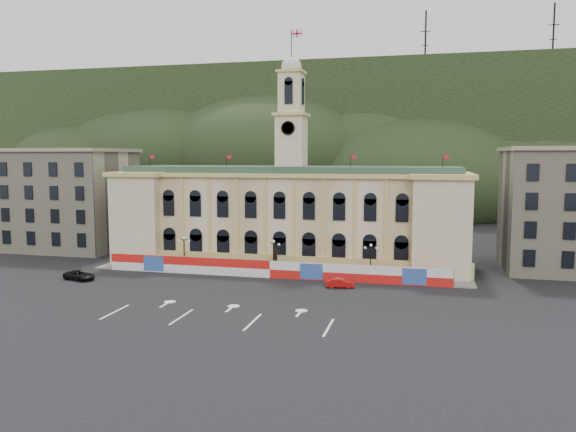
% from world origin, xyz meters
% --- Properties ---
extents(ground, '(260.00, 260.00, 0.00)m').
position_xyz_m(ground, '(0.00, 0.00, 0.00)').
color(ground, black).
rests_on(ground, ground).
extents(lane_markings, '(26.00, 10.00, 0.02)m').
position_xyz_m(lane_markings, '(0.00, -5.00, 0.00)').
color(lane_markings, white).
rests_on(lane_markings, ground).
extents(hill_ridge, '(230.00, 80.00, 64.00)m').
position_xyz_m(hill_ridge, '(0.03, 121.99, 19.48)').
color(hill_ridge, black).
rests_on(hill_ridge, ground).
extents(city_hall, '(56.20, 17.60, 37.10)m').
position_xyz_m(city_hall, '(0.00, 27.63, 7.85)').
color(city_hall, beige).
rests_on(city_hall, ground).
extents(side_building_left, '(21.00, 17.00, 18.60)m').
position_xyz_m(side_building_left, '(-43.00, 30.93, 9.33)').
color(side_building_left, '#B6A88C').
rests_on(side_building_left, ground).
extents(side_building_right, '(21.00, 17.00, 18.60)m').
position_xyz_m(side_building_right, '(43.00, 30.93, 9.33)').
color(side_building_right, '#B6A88C').
rests_on(side_building_right, ground).
extents(hoarding_fence, '(50.00, 0.44, 2.50)m').
position_xyz_m(hoarding_fence, '(0.06, 15.07, 1.25)').
color(hoarding_fence, red).
rests_on(hoarding_fence, ground).
extents(pavement, '(56.00, 5.50, 0.16)m').
position_xyz_m(pavement, '(0.00, 17.75, 0.08)').
color(pavement, slate).
rests_on(pavement, ground).
extents(statue, '(1.40, 1.40, 3.72)m').
position_xyz_m(statue, '(0.00, 18.00, 1.19)').
color(statue, '#595651').
rests_on(statue, ground).
extents(lamp_left, '(1.96, 0.44, 5.15)m').
position_xyz_m(lamp_left, '(-14.00, 17.00, 3.07)').
color(lamp_left, black).
rests_on(lamp_left, ground).
extents(lamp_center, '(1.96, 0.44, 5.15)m').
position_xyz_m(lamp_center, '(0.00, 17.00, 3.07)').
color(lamp_center, black).
rests_on(lamp_center, ground).
extents(lamp_right, '(1.96, 0.44, 5.15)m').
position_xyz_m(lamp_right, '(14.00, 17.00, 3.07)').
color(lamp_right, black).
rests_on(lamp_right, ground).
extents(red_sedan, '(2.73, 4.26, 1.24)m').
position_xyz_m(red_sedan, '(10.55, 11.53, 0.62)').
color(red_sedan, '#A40C0B').
rests_on(red_sedan, ground).
extents(black_suv, '(4.65, 5.89, 1.32)m').
position_xyz_m(black_suv, '(-25.55, 7.47, 0.66)').
color(black_suv, black).
rests_on(black_suv, ground).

